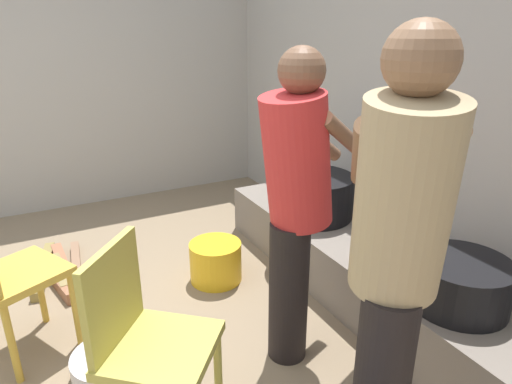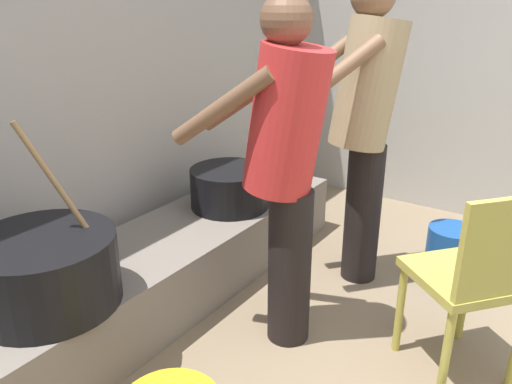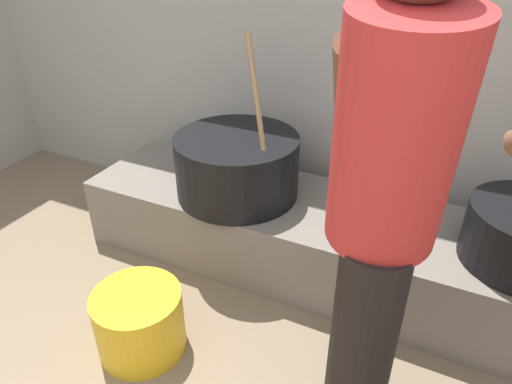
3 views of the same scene
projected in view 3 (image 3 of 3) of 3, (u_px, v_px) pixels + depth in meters
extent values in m
cube|color=#ADA8A0|center=(371.00, 9.00, 2.12)|extent=(5.13, 0.20, 2.32)
cube|color=slate|center=(360.00, 251.00, 2.14)|extent=(2.75, 0.60, 0.36)
cylinder|color=black|center=(237.00, 166.00, 2.17)|extent=(0.58, 0.58, 0.30)
cylinder|color=#937047|center=(257.00, 98.00, 1.96)|extent=(0.20, 0.20, 0.51)
cylinder|color=black|center=(362.00, 345.00, 1.42)|extent=(0.20, 0.20, 0.75)
cylinder|color=red|center=(395.00, 138.00, 1.10)|extent=(0.38, 0.44, 0.65)
cylinder|color=brown|center=(447.00, 86.00, 1.23)|extent=(0.17, 0.46, 0.35)
cylinder|color=brown|center=(346.00, 80.00, 1.28)|extent=(0.17, 0.46, 0.35)
cylinder|color=gold|center=(140.00, 321.00, 1.82)|extent=(0.35, 0.35, 0.27)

